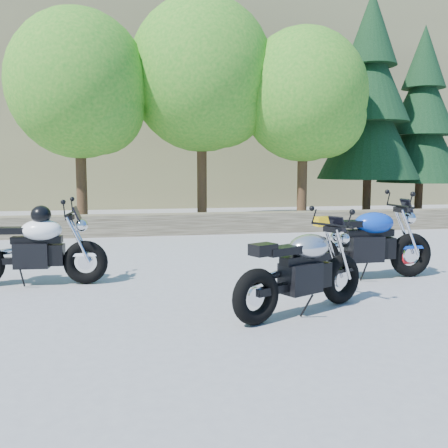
{
  "coord_description": "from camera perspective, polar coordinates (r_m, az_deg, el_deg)",
  "views": [
    {
      "loc": [
        -1.23,
        -6.6,
        1.64
      ],
      "look_at": [
        0.2,
        1.0,
        0.75
      ],
      "focal_mm": 40.0,
      "sensor_mm": 36.0,
      "label": 1
    }
  ],
  "objects": [
    {
      "name": "tree_decid_right",
      "position": [
        14.53,
        9.57,
        13.81
      ],
      "size": [
        3.54,
        3.54,
        5.41
      ],
      "color": "#382314",
      "rests_on": "ground"
    },
    {
      "name": "backpack",
      "position": [
        9.11,
        19.78,
        -3.01
      ],
      "size": [
        0.33,
        0.3,
        0.39
      ],
      "rotation": [
        0.0,
        0.0,
        0.28
      ],
      "color": "black",
      "rests_on": "ground"
    },
    {
      "name": "conifer_far",
      "position": [
        18.24,
        21.69,
        11.22
      ],
      "size": [
        2.82,
        2.82,
        6.27
      ],
      "color": "#382314",
      "rests_on": "ground"
    },
    {
      "name": "silver_bike",
      "position": [
        5.65,
        8.97,
        -5.4
      ],
      "size": [
        1.81,
        1.0,
        0.98
      ],
      "rotation": [
        0.0,
        0.0,
        0.46
      ],
      "color": "black",
      "rests_on": "ground"
    },
    {
      "name": "ground",
      "position": [
        6.91,
        -0.09,
        -7.16
      ],
      "size": [
        90.0,
        90.0,
        0.0
      ],
      "primitive_type": "plane",
      "color": "gray",
      "rests_on": "ground"
    },
    {
      "name": "tree_decid_left",
      "position": [
        13.93,
        -15.86,
        14.54
      ],
      "size": [
        3.67,
        3.67,
        5.62
      ],
      "color": "#382314",
      "rests_on": "ground"
    },
    {
      "name": "white_bike",
      "position": [
        7.38,
        -21.0,
        -2.4
      ],
      "size": [
        2.01,
        0.64,
        1.11
      ],
      "rotation": [
        0.0,
        0.0,
        -0.08
      ],
      "color": "black",
      "rests_on": "ground"
    },
    {
      "name": "stone_wall",
      "position": [
        12.24,
        -4.83,
        0.01
      ],
      "size": [
        22.0,
        0.55,
        0.5
      ],
      "primitive_type": "cube",
      "color": "#463F2E",
      "rests_on": "ground"
    },
    {
      "name": "blue_bike",
      "position": [
        7.56,
        15.98,
        -2.17
      ],
      "size": [
        2.15,
        0.68,
        1.08
      ],
      "rotation": [
        0.0,
        0.0,
        0.04
      ],
      "color": "black",
      "rests_on": "ground"
    },
    {
      "name": "hillside",
      "position": [
        35.35,
        -3.8,
        16.07
      ],
      "size": [
        80.0,
        30.0,
        15.0
      ],
      "primitive_type": "cube",
      "color": "#6F6344",
      "rests_on": "ground"
    },
    {
      "name": "conifer_near",
      "position": [
        16.69,
        16.32,
        13.31
      ],
      "size": [
        3.17,
        3.17,
        7.06
      ],
      "color": "#382314",
      "rests_on": "ground"
    },
    {
      "name": "tree_decid_mid",
      "position": [
        14.5,
        -2.13,
        16.07
      ],
      "size": [
        4.08,
        4.08,
        6.24
      ],
      "color": "#382314",
      "rests_on": "ground"
    }
  ]
}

